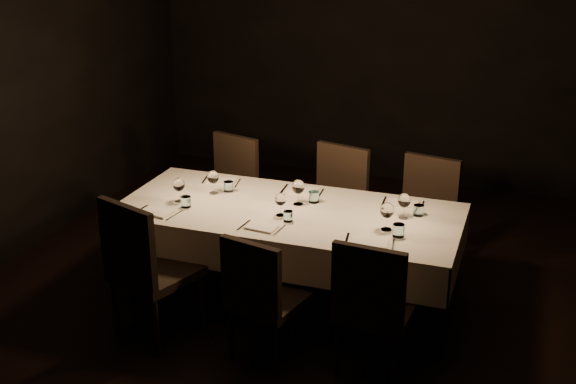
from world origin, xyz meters
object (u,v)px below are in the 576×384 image
(chair_near_center, at_px, (261,294))
(chair_far_center, at_px, (335,201))
(chair_far_right, at_px, (425,212))
(chair_far_left, at_px, (228,187))
(dining_table, at_px, (288,219))
(chair_near_left, at_px, (145,265))
(chair_near_right, at_px, (373,303))

(chair_near_center, distance_m, chair_far_center, 1.61)
(chair_far_right, bearing_deg, chair_far_center, -166.50)
(chair_near_center, xyz_separation_m, chair_far_left, (-0.94, 1.65, 0.03))
(dining_table, height_order, chair_far_left, chair_far_left)
(chair_near_left, distance_m, chair_near_right, 1.56)
(dining_table, xyz_separation_m, chair_far_left, (-0.85, 0.83, -0.15))
(chair_near_left, bearing_deg, chair_far_center, -99.15)
(dining_table, relative_size, chair_far_left, 2.57)
(chair_near_center, relative_size, chair_near_right, 0.95)
(chair_far_left, bearing_deg, chair_near_right, -27.56)
(chair_far_center, distance_m, chair_far_right, 0.75)
(dining_table, relative_size, chair_near_left, 2.40)
(chair_near_center, height_order, chair_near_right, chair_near_right)
(chair_near_right, height_order, chair_far_left, chair_far_left)
(dining_table, relative_size, chair_near_right, 2.63)
(chair_near_right, bearing_deg, chair_far_center, -61.38)
(chair_near_right, bearing_deg, dining_table, -37.18)
(chair_far_left, bearing_deg, chair_far_right, 15.56)
(dining_table, xyz_separation_m, chair_near_left, (-0.75, -0.81, -0.12))
(dining_table, distance_m, chair_near_right, 1.11)
(chair_near_center, xyz_separation_m, chair_far_center, (0.04, 1.61, 0.04))
(chair_near_right, relative_size, chair_far_center, 0.96)
(dining_table, bearing_deg, chair_near_center, -83.39)
(dining_table, bearing_deg, chair_near_left, -132.65)
(chair_near_right, distance_m, chair_far_right, 1.56)
(chair_near_right, bearing_deg, chair_near_center, 11.10)
(dining_table, height_order, chair_near_center, chair_near_center)
(chair_near_right, xyz_separation_m, chair_far_left, (-1.66, 1.57, 0.01))
(dining_table, distance_m, chair_far_left, 1.20)
(chair_near_right, distance_m, chair_far_center, 1.67)
(dining_table, distance_m, chair_near_left, 1.11)
(chair_far_center, bearing_deg, chair_near_right, -51.78)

